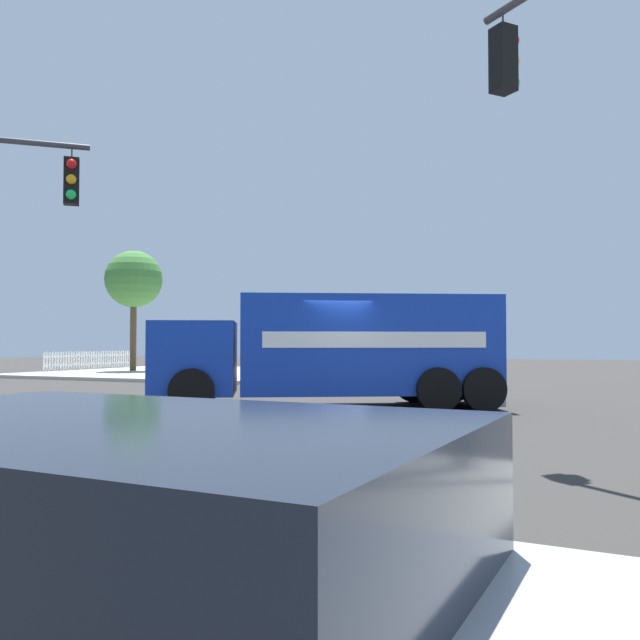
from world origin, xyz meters
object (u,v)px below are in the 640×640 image
object	(u,v)px
sedan_silver	(132,625)
pedestrian_near_corner	(205,353)
pedestrian_crossing	(199,353)
delivery_truck	(336,349)
shade_tree_near	(134,280)

from	to	relation	value
sedan_silver	pedestrian_near_corner	world-z (taller)	pedestrian_near_corner
pedestrian_crossing	delivery_truck	bearing A→B (deg)	44.29
sedan_silver	pedestrian_crossing	xyz separation A→B (m)	(-25.78, -16.90, 0.43)
pedestrian_crossing	shade_tree_near	size ratio (longest dim) A/B	0.27
pedestrian_near_corner	shade_tree_near	size ratio (longest dim) A/B	0.27
pedestrian_near_corner	delivery_truck	bearing A→B (deg)	45.82
pedestrian_near_corner	pedestrian_crossing	world-z (taller)	pedestrian_near_corner
delivery_truck	pedestrian_crossing	distance (m)	17.62
pedestrian_near_corner	pedestrian_crossing	xyz separation A→B (m)	(-2.71, -2.11, -0.02)
sedan_silver	shade_tree_near	distance (m)	32.85
delivery_truck	pedestrian_crossing	size ratio (longest dim) A/B	5.10
delivery_truck	sedan_silver	size ratio (longest dim) A/B	1.89
pedestrian_crossing	shade_tree_near	xyz separation A→B (m)	(0.46, -3.62, 3.64)
sedan_silver	shade_tree_near	xyz separation A→B (m)	(-25.32, -20.52, 4.07)
pedestrian_near_corner	shade_tree_near	world-z (taller)	shade_tree_near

